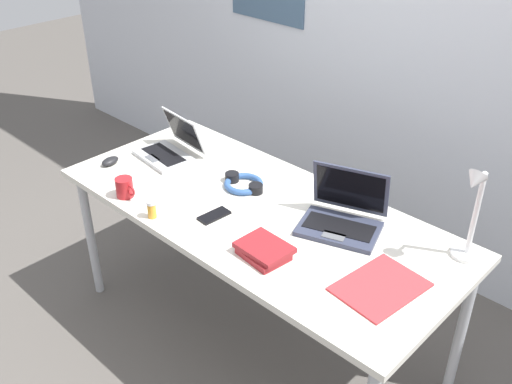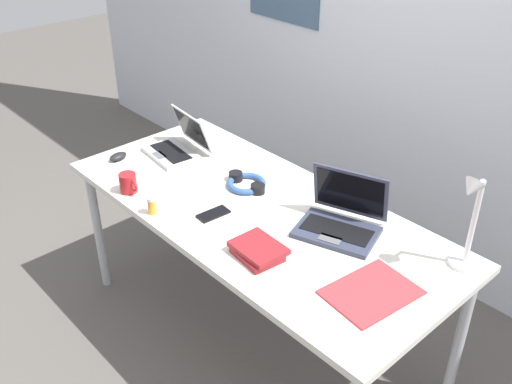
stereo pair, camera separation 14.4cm
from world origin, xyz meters
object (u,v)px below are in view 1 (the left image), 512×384
(paper_folder_center, at_px, (380,287))
(pill_bottle, at_px, (152,209))
(laptop_center, at_px, (342,216))
(computer_mouse, at_px, (110,161))
(desk_lamp, at_px, (472,215))
(headphones, at_px, (244,184))
(laptop_front_left, at_px, (170,148))
(cell_phone, at_px, (214,216))
(book_stack, at_px, (264,251))
(coffee_mug, at_px, (125,188))

(paper_folder_center, bearing_deg, pill_bottle, -163.62)
(laptop_center, distance_m, computer_mouse, 1.17)
(desk_lamp, xyz_separation_m, headphones, (-0.96, -0.18, -0.18))
(laptop_front_left, distance_m, paper_folder_center, 1.31)
(laptop_center, relative_size, pill_bottle, 4.86)
(laptop_center, relative_size, cell_phone, 2.82)
(desk_lamp, bearing_deg, headphones, -169.17)
(pill_bottle, relative_size, book_stack, 0.39)
(laptop_front_left, height_order, paper_folder_center, laptop_front_left)
(desk_lamp, height_order, headphones, desk_lamp)
(laptop_front_left, xyz_separation_m, cell_phone, (0.56, -0.22, -0.04))
(desk_lamp, relative_size, laptop_front_left, 1.30)
(laptop_front_left, relative_size, headphones, 1.44)
(coffee_mug, bearing_deg, paper_folder_center, 12.37)
(book_stack, bearing_deg, pill_bottle, -165.99)
(laptop_front_left, xyz_separation_m, book_stack, (0.89, -0.27, -0.02))
(computer_mouse, distance_m, headphones, 0.68)
(headphones, relative_size, paper_folder_center, 0.69)
(coffee_mug, bearing_deg, laptop_front_left, 112.34)
(laptop_center, height_order, paper_folder_center, laptop_center)
(laptop_front_left, bearing_deg, desk_lamp, 8.80)
(desk_lamp, distance_m, laptop_center, 0.50)
(desk_lamp, relative_size, computer_mouse, 4.17)
(pill_bottle, height_order, book_stack, pill_bottle)
(computer_mouse, xyz_separation_m, book_stack, (1.03, -0.02, 0.01))
(laptop_center, relative_size, laptop_front_left, 1.25)
(laptop_center, xyz_separation_m, coffee_mug, (-0.82, -0.47, -0.00))
(headphones, bearing_deg, cell_phone, -72.26)
(pill_bottle, distance_m, paper_folder_center, 0.97)
(desk_lamp, distance_m, coffee_mug, 1.42)
(computer_mouse, height_order, coffee_mug, coffee_mug)
(laptop_front_left, height_order, book_stack, laptop_front_left)
(laptop_front_left, height_order, coffee_mug, laptop_front_left)
(laptop_center, distance_m, cell_phone, 0.53)
(laptop_front_left, xyz_separation_m, headphones, (0.47, 0.04, -0.03))
(cell_phone, bearing_deg, book_stack, -4.43)
(computer_mouse, distance_m, pill_bottle, 0.54)
(laptop_center, distance_m, laptop_front_left, 0.98)
(laptop_front_left, distance_m, cell_phone, 0.60)
(headphones, bearing_deg, coffee_mug, -127.28)
(laptop_front_left, height_order, cell_phone, laptop_front_left)
(paper_folder_center, distance_m, coffee_mug, 1.18)
(laptop_center, bearing_deg, paper_folder_center, -33.58)
(laptop_front_left, bearing_deg, paper_folder_center, -5.52)
(desk_lamp, bearing_deg, paper_folder_center, -110.57)
(coffee_mug, bearing_deg, pill_bottle, -5.72)
(computer_mouse, bearing_deg, paper_folder_center, -3.40)
(headphones, distance_m, pill_bottle, 0.45)
(computer_mouse, bearing_deg, laptop_center, 8.60)
(computer_mouse, bearing_deg, laptop_front_left, 52.28)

